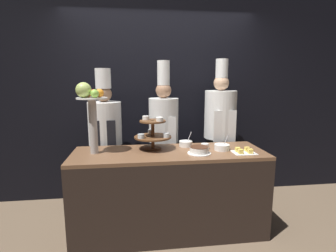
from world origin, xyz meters
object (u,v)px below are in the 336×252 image
Objects in this scene: cake_square_tray at (244,151)px; serving_bowl_near at (222,147)px; cake_round at (199,150)px; serving_bowl_far at (186,144)px; chef_center_left at (164,132)px; cup_white at (205,146)px; tiered_stand at (153,133)px; chef_left at (105,136)px; chef_center_right at (220,128)px; fruit_pedestal at (90,104)px.

cake_square_tray is 0.23m from serving_bowl_near.
serving_bowl_far is (-0.08, 0.30, -0.00)m from cake_round.
cup_white is at bearing -54.76° from chef_center_left.
chef_center_left reaches higher than tiered_stand.
chef_left reaches higher than cup_white.
serving_bowl_near is 0.09× the size of chef_center_right.
cake_round is 1.47× the size of serving_bowl_far.
chef_center_right is at bearing 73.80° from serving_bowl_near.
serving_bowl_near is at bearing -31.08° from serving_bowl_far.
tiered_stand is 0.57m from cup_white.
cake_round is at bearing -160.60° from serving_bowl_near.
serving_bowl_near is at bearing -25.92° from chef_left.
tiered_stand is 0.73m from chef_left.
cake_square_tray is 0.63m from serving_bowl_far.
chef_center_right reaches higher than fruit_pedestal.
chef_left is (-1.44, 0.74, 0.04)m from cake_square_tray.
serving_bowl_near is (0.71, -0.14, -0.14)m from tiered_stand.
serving_bowl_near reaches higher than cake_square_tray.
fruit_pedestal is 1.05m from chef_center_left.
fruit_pedestal is 0.41× the size of chef_left.
serving_bowl_far is at bearing -142.31° from chef_center_right.
chef_left is 0.94× the size of chef_center_right.
chef_left reaches higher than tiered_stand.
chef_center_left reaches higher than serving_bowl_near.
cake_round is at bearing 175.10° from cake_square_tray.
serving_bowl_near is 0.09× the size of chef_center_left.
serving_bowl_near is 0.64m from chef_center_right.
chef_center_left is (-0.20, 0.40, 0.06)m from serving_bowl_far.
chef_left is (-0.54, 0.48, -0.12)m from tiered_stand.
cake_round is 1.44× the size of serving_bowl_near.
chef_center_left reaches higher than serving_bowl_far.
fruit_pedestal reaches higher than cake_square_tray.
chef_center_left is at bearing 111.60° from cake_round.
serving_bowl_far is at bearing -63.54° from chef_center_left.
tiered_stand is 0.55× the size of fruit_pedestal.
cake_square_tray is at bearing -35.50° from serving_bowl_near.
cake_round is 0.31m from serving_bowl_far.
cake_square_tray is 1.05m from chef_center_left.
tiered_stand is 0.51m from chef_center_left.
serving_bowl_near reaches higher than serving_bowl_far.
fruit_pedestal is 2.98× the size of cake_round.
cup_white is 0.65m from chef_center_right.
cake_square_tray is at bearing -4.90° from cake_round.
fruit_pedestal is 0.38× the size of chef_center_right.
cake_round is at bearing -75.45° from serving_bowl_far.
chef_left is at bearing 152.74° from cake_square_tray.
chef_center_left reaches higher than cake_square_tray.
fruit_pedestal is at bearing -170.23° from serving_bowl_far.
serving_bowl_near is (1.33, -0.04, -0.46)m from fruit_pedestal.
cup_white reaches higher than cake_square_tray.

